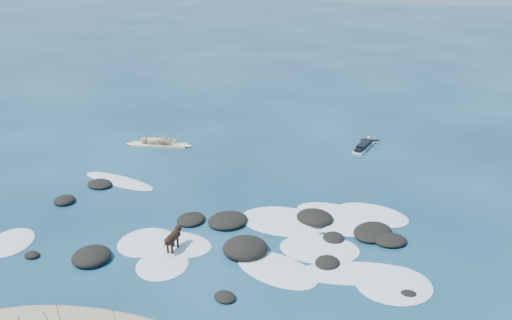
% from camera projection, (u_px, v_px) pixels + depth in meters
% --- Properties ---
extents(ground, '(160.00, 160.00, 0.00)m').
position_uv_depth(ground, '(223.00, 221.00, 20.83)').
color(ground, '#0A2642').
rests_on(ground, ground).
extents(reef_rocks, '(14.11, 6.85, 0.60)m').
position_uv_depth(reef_rocks, '(242.00, 232.00, 19.78)').
color(reef_rocks, black).
rests_on(reef_rocks, ground).
extents(breaking_foam, '(15.19, 8.53, 0.12)m').
position_uv_depth(breaking_foam, '(266.00, 238.00, 19.58)').
color(breaking_foam, white).
rests_on(breaking_foam, ground).
extents(standing_surfer_rig, '(3.34, 1.20, 1.91)m').
position_uv_depth(standing_surfer_rig, '(158.00, 131.00, 28.11)').
color(standing_surfer_rig, '#F2E9C2').
rests_on(standing_surfer_rig, ground).
extents(paddling_surfer_rig, '(1.07, 2.36, 0.41)m').
position_uv_depth(paddling_surfer_rig, '(364.00, 145.00, 28.03)').
color(paddling_surfer_rig, white).
rests_on(paddling_surfer_rig, ground).
extents(dog, '(0.31, 1.21, 0.77)m').
position_uv_depth(dog, '(173.00, 237.00, 18.64)').
color(dog, black).
rests_on(dog, ground).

